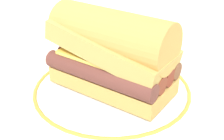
% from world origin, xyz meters
% --- Properties ---
extents(ground_plane, '(1.50, 1.50, 0.00)m').
position_xyz_m(ground_plane, '(0.00, 0.00, 0.00)').
color(ground_plane, white).
extents(plate, '(0.27, 0.27, 0.01)m').
position_xyz_m(plate, '(0.01, 0.02, 0.01)').
color(plate, white).
rests_on(plate, ground_plane).
extents(sausage_sandwich, '(0.21, 0.15, 0.13)m').
position_xyz_m(sausage_sandwich, '(0.01, 0.02, 0.08)').
color(sausage_sandwich, tan).
rests_on(sausage_sandwich, plate).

